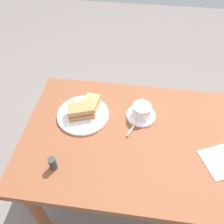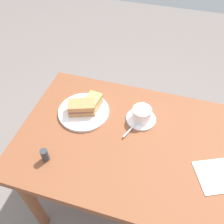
{
  "view_description": "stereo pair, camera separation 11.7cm",
  "coord_description": "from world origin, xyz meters",
  "px_view_note": "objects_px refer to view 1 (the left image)",
  "views": [
    {
      "loc": [
        -0.02,
        -0.66,
        1.61
      ],
      "look_at": [
        -0.12,
        0.11,
        0.73
      ],
      "focal_mm": 38.29,
      "sensor_mm": 36.0,
      "label": 1
    },
    {
      "loc": [
        0.1,
        -0.64,
        1.61
      ],
      "look_at": [
        -0.12,
        0.11,
        0.73
      ],
      "focal_mm": 38.29,
      "sensor_mm": 36.0,
      "label": 2
    }
  ],
  "objects_px": {
    "sandwich_plate": "(83,115)",
    "sandwich_front": "(81,111)",
    "sandwich_back": "(91,105)",
    "coffee_saucer": "(141,116)",
    "spoon": "(134,126)",
    "salt_shaker": "(53,163)",
    "dining_table": "(133,149)",
    "napkin": "(221,162)",
    "coffee_cup": "(142,110)"
  },
  "relations": [
    {
      "from": "spoon",
      "to": "salt_shaker",
      "type": "relative_size",
      "value": 1.52
    },
    {
      "from": "coffee_cup",
      "to": "napkin",
      "type": "height_order",
      "value": "coffee_cup"
    },
    {
      "from": "sandwich_front",
      "to": "coffee_cup",
      "type": "xyz_separation_m",
      "value": [
        0.29,
        0.04,
        -0.0
      ]
    },
    {
      "from": "salt_shaker",
      "to": "sandwich_front",
      "type": "bearing_deg",
      "value": 79.15
    },
    {
      "from": "dining_table",
      "to": "sandwich_plate",
      "type": "distance_m",
      "value": 0.3
    },
    {
      "from": "sandwich_plate",
      "to": "napkin",
      "type": "relative_size",
      "value": 1.71
    },
    {
      "from": "salt_shaker",
      "to": "coffee_cup",
      "type": "bearing_deg",
      "value": 43.95
    },
    {
      "from": "napkin",
      "to": "sandwich_back",
      "type": "bearing_deg",
      "value": 160.86
    },
    {
      "from": "sandwich_plate",
      "to": "napkin",
      "type": "distance_m",
      "value": 0.67
    },
    {
      "from": "sandwich_front",
      "to": "coffee_saucer",
      "type": "xyz_separation_m",
      "value": [
        0.29,
        0.04,
        -0.04
      ]
    },
    {
      "from": "dining_table",
      "to": "coffee_saucer",
      "type": "relative_size",
      "value": 7.21
    },
    {
      "from": "coffee_cup",
      "to": "salt_shaker",
      "type": "xyz_separation_m",
      "value": [
        -0.35,
        -0.33,
        -0.01
      ]
    },
    {
      "from": "sandwich_back",
      "to": "coffee_saucer",
      "type": "height_order",
      "value": "sandwich_back"
    },
    {
      "from": "sandwich_plate",
      "to": "sandwich_front",
      "type": "distance_m",
      "value": 0.04
    },
    {
      "from": "sandwich_plate",
      "to": "coffee_cup",
      "type": "distance_m",
      "value": 0.29
    },
    {
      "from": "coffee_cup",
      "to": "salt_shaker",
      "type": "bearing_deg",
      "value": -136.05
    },
    {
      "from": "salt_shaker",
      "to": "spoon",
      "type": "bearing_deg",
      "value": 39.18
    },
    {
      "from": "coffee_saucer",
      "to": "salt_shaker",
      "type": "xyz_separation_m",
      "value": [
        -0.35,
        -0.33,
        0.03
      ]
    },
    {
      "from": "coffee_cup",
      "to": "spoon",
      "type": "distance_m",
      "value": 0.09
    },
    {
      "from": "dining_table",
      "to": "coffee_cup",
      "type": "bearing_deg",
      "value": 80.75
    },
    {
      "from": "dining_table",
      "to": "salt_shaker",
      "type": "relative_size",
      "value": 16.68
    },
    {
      "from": "sandwich_plate",
      "to": "sandwich_back",
      "type": "relative_size",
      "value": 2.14
    },
    {
      "from": "sandwich_plate",
      "to": "salt_shaker",
      "type": "relative_size",
      "value": 4.08
    },
    {
      "from": "sandwich_plate",
      "to": "dining_table",
      "type": "bearing_deg",
      "value": -19.49
    },
    {
      "from": "coffee_cup",
      "to": "salt_shaker",
      "type": "height_order",
      "value": "coffee_cup"
    },
    {
      "from": "spoon",
      "to": "salt_shaker",
      "type": "bearing_deg",
      "value": -140.82
    },
    {
      "from": "coffee_saucer",
      "to": "salt_shaker",
      "type": "distance_m",
      "value": 0.48
    },
    {
      "from": "sandwich_plate",
      "to": "napkin",
      "type": "bearing_deg",
      "value": -15.34
    },
    {
      "from": "sandwich_front",
      "to": "salt_shaker",
      "type": "xyz_separation_m",
      "value": [
        -0.06,
        -0.29,
        -0.01
      ]
    },
    {
      "from": "sandwich_front",
      "to": "napkin",
      "type": "relative_size",
      "value": 0.98
    },
    {
      "from": "sandwich_plate",
      "to": "spoon",
      "type": "height_order",
      "value": "spoon"
    },
    {
      "from": "sandwich_front",
      "to": "sandwich_back",
      "type": "relative_size",
      "value": 1.22
    },
    {
      "from": "sandwich_front",
      "to": "napkin",
      "type": "height_order",
      "value": "sandwich_front"
    },
    {
      "from": "dining_table",
      "to": "sandwich_front",
      "type": "relative_size",
      "value": 7.16
    },
    {
      "from": "sandwich_front",
      "to": "dining_table",
      "type": "bearing_deg",
      "value": -17.7
    },
    {
      "from": "sandwich_back",
      "to": "coffee_saucer",
      "type": "distance_m",
      "value": 0.26
    },
    {
      "from": "spoon",
      "to": "napkin",
      "type": "bearing_deg",
      "value": -19.47
    },
    {
      "from": "sandwich_back",
      "to": "coffee_cup",
      "type": "bearing_deg",
      "value": 0.37
    },
    {
      "from": "dining_table",
      "to": "napkin",
      "type": "height_order",
      "value": "napkin"
    },
    {
      "from": "sandwich_plate",
      "to": "coffee_cup",
      "type": "bearing_deg",
      "value": 7.27
    },
    {
      "from": "coffee_cup",
      "to": "sandwich_back",
      "type": "bearing_deg",
      "value": -179.63
    },
    {
      "from": "sandwich_front",
      "to": "sandwich_back",
      "type": "xyz_separation_m",
      "value": [
        0.04,
        0.04,
        -0.0
      ]
    },
    {
      "from": "coffee_saucer",
      "to": "spoon",
      "type": "bearing_deg",
      "value": -112.11
    },
    {
      "from": "sandwich_front",
      "to": "sandwich_plate",
      "type": "bearing_deg",
      "value": 59.28
    },
    {
      "from": "napkin",
      "to": "spoon",
      "type": "bearing_deg",
      "value": 160.53
    },
    {
      "from": "sandwich_front",
      "to": "sandwich_back",
      "type": "distance_m",
      "value": 0.06
    },
    {
      "from": "sandwich_plate",
      "to": "salt_shaker",
      "type": "distance_m",
      "value": 0.31
    },
    {
      "from": "sandwich_plate",
      "to": "sandwich_front",
      "type": "relative_size",
      "value": 1.75
    },
    {
      "from": "coffee_cup",
      "to": "salt_shaker",
      "type": "relative_size",
      "value": 1.91
    },
    {
      "from": "sandwich_back",
      "to": "coffee_saucer",
      "type": "bearing_deg",
      "value": 0.01
    }
  ]
}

